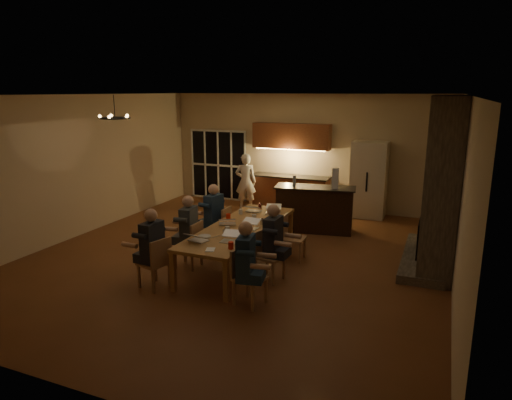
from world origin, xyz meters
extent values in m
plane|color=brown|center=(0.00, 0.00, 0.00)|extent=(9.00, 9.00, 0.00)
cube|color=tan|center=(0.00, 4.52, 1.60)|extent=(8.00, 0.04, 3.20)
cube|color=tan|center=(-4.02, 0.00, 1.60)|extent=(0.04, 9.00, 3.20)
cube|color=tan|center=(4.02, 0.00, 1.60)|extent=(0.04, 9.00, 3.20)
cube|color=white|center=(0.00, 0.00, 3.22)|extent=(8.00, 9.00, 0.04)
cube|color=black|center=(-2.70, 4.47, 1.05)|extent=(1.86, 0.08, 2.10)
cube|color=#685E52|center=(3.70, 1.20, 1.60)|extent=(0.58, 2.50, 3.20)
cube|color=beige|center=(1.90, 4.15, 1.00)|extent=(0.90, 0.68, 2.00)
cube|color=#AF7A46|center=(0.19, -0.25, 0.38)|extent=(1.10, 3.33, 0.75)
cube|color=black|center=(0.94, 2.34, 0.54)|extent=(1.96, 0.98, 1.08)
imported|color=silver|center=(-1.40, 3.58, 0.80)|extent=(0.67, 0.53, 1.59)
torus|color=black|center=(-2.38, -0.53, 2.75)|extent=(0.60, 0.60, 0.03)
cylinder|color=silver|center=(0.12, -0.66, 0.80)|extent=(0.09, 0.09, 0.10)
cylinder|color=silver|center=(0.25, 0.29, 0.80)|extent=(0.09, 0.09, 0.10)
cylinder|color=silver|center=(-0.17, 0.55, 0.80)|extent=(0.08, 0.08, 0.10)
cylinder|color=red|center=(0.59, -1.48, 0.81)|extent=(0.09, 0.09, 0.12)
cylinder|color=red|center=(-0.22, 0.07, 0.81)|extent=(0.09, 0.09, 0.12)
cylinder|color=#B2B2B7|center=(0.18, -0.90, 0.81)|extent=(0.06, 0.06, 0.12)
cylinder|color=#3F0F0C|center=(0.03, 1.15, 0.81)|extent=(0.07, 0.07, 0.12)
cylinder|color=#B2B2B7|center=(0.53, 0.01, 0.81)|extent=(0.06, 0.06, 0.12)
cylinder|color=silver|center=(0.54, -0.76, 0.76)|extent=(0.23, 0.23, 0.02)
cylinder|color=silver|center=(-0.13, -1.09, 0.76)|extent=(0.24, 0.24, 0.02)
cylinder|color=silver|center=(0.58, 0.51, 0.76)|extent=(0.24, 0.24, 0.02)
cube|color=white|center=(0.30, -1.66, 0.76)|extent=(0.20, 0.23, 0.01)
cylinder|color=#99999E|center=(0.44, 2.30, 1.20)|extent=(0.08, 0.08, 0.24)
cube|color=silver|center=(1.41, 2.35, 1.31)|extent=(0.17, 0.17, 0.46)
camera|label=1|loc=(3.70, -7.85, 3.28)|focal=32.00mm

